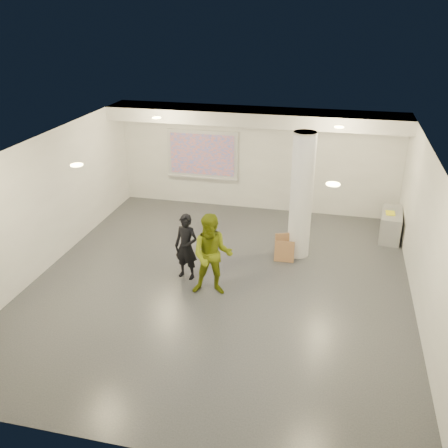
% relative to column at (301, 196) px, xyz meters
% --- Properties ---
extents(floor, '(8.00, 9.00, 0.01)m').
position_rel_column_xyz_m(floor, '(-1.50, -1.80, -1.50)').
color(floor, '#35383C').
rests_on(floor, ground).
extents(ceiling, '(8.00, 9.00, 0.01)m').
position_rel_column_xyz_m(ceiling, '(-1.50, -1.80, 1.50)').
color(ceiling, silver).
rests_on(ceiling, floor).
extents(wall_back, '(8.00, 0.01, 3.00)m').
position_rel_column_xyz_m(wall_back, '(-1.50, 2.70, 0.00)').
color(wall_back, silver).
rests_on(wall_back, floor).
extents(wall_front, '(8.00, 0.01, 3.00)m').
position_rel_column_xyz_m(wall_front, '(-1.50, -6.30, 0.00)').
color(wall_front, silver).
rests_on(wall_front, floor).
extents(wall_left, '(0.01, 9.00, 3.00)m').
position_rel_column_xyz_m(wall_left, '(-5.50, -1.80, 0.00)').
color(wall_left, silver).
rests_on(wall_left, floor).
extents(wall_right, '(0.01, 9.00, 3.00)m').
position_rel_column_xyz_m(wall_right, '(2.50, -1.80, 0.00)').
color(wall_right, silver).
rests_on(wall_right, floor).
extents(soffit_band, '(8.00, 1.10, 0.36)m').
position_rel_column_xyz_m(soffit_band, '(-1.50, 2.15, 1.32)').
color(soffit_band, silver).
rests_on(soffit_band, ceiling).
extents(downlight_nw, '(0.22, 0.22, 0.02)m').
position_rel_column_xyz_m(downlight_nw, '(-3.70, 0.70, 1.48)').
color(downlight_nw, '#F3DB80').
rests_on(downlight_nw, ceiling).
extents(downlight_ne, '(0.22, 0.22, 0.02)m').
position_rel_column_xyz_m(downlight_ne, '(0.70, 0.70, 1.48)').
color(downlight_ne, '#F3DB80').
rests_on(downlight_ne, ceiling).
extents(downlight_sw, '(0.22, 0.22, 0.02)m').
position_rel_column_xyz_m(downlight_sw, '(-3.70, -3.30, 1.48)').
color(downlight_sw, '#F3DB80').
rests_on(downlight_sw, ceiling).
extents(downlight_se, '(0.22, 0.22, 0.02)m').
position_rel_column_xyz_m(downlight_se, '(0.70, -3.30, 1.48)').
color(downlight_se, '#F3DB80').
rests_on(downlight_se, ceiling).
extents(column, '(0.52, 0.52, 3.00)m').
position_rel_column_xyz_m(column, '(0.00, 0.00, 0.00)').
color(column, white).
rests_on(column, floor).
extents(projection_screen, '(2.10, 0.13, 1.42)m').
position_rel_column_xyz_m(projection_screen, '(-3.10, 2.65, 0.03)').
color(projection_screen, silver).
rests_on(projection_screen, wall_back).
extents(credenza, '(0.61, 1.24, 0.70)m').
position_rel_column_xyz_m(credenza, '(2.22, 1.49, -1.15)').
color(credenza, gray).
rests_on(credenza, floor).
extents(postit_pad, '(0.22, 0.30, 0.03)m').
position_rel_column_xyz_m(postit_pad, '(2.16, 1.39, -0.78)').
color(postit_pad, '#FFFB1F').
rests_on(postit_pad, credenza).
extents(cardboard_back, '(0.55, 0.30, 0.61)m').
position_rel_column_xyz_m(cardboard_back, '(-0.26, -0.18, -1.20)').
color(cardboard_back, '#9B6D44').
rests_on(cardboard_back, floor).
extents(cardboard_front, '(0.46, 0.14, 0.51)m').
position_rel_column_xyz_m(cardboard_front, '(-0.28, -0.44, -1.25)').
color(cardboard_front, '#9B6D44').
rests_on(cardboard_front, floor).
extents(woman, '(0.61, 0.46, 1.49)m').
position_rel_column_xyz_m(woman, '(-2.28, -1.66, -0.76)').
color(woman, black).
rests_on(woman, floor).
extents(man, '(0.95, 0.79, 1.76)m').
position_rel_column_xyz_m(man, '(-1.57, -2.17, -0.62)').
color(man, olive).
rests_on(man, floor).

